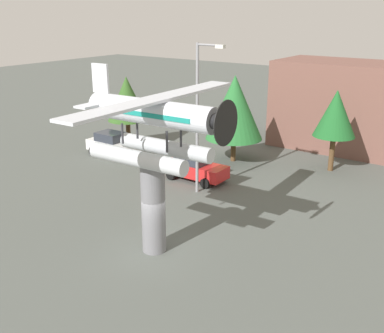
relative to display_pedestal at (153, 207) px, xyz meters
The scene contains 10 objects.
ground_plane 2.19m from the display_pedestal, ahead, with size 140.00×140.00×0.00m, color #515651.
display_pedestal is the anchor object (origin of this frame).
floatplane_monument 3.86m from the display_pedestal, ahead, with size 6.95×10.43×4.00m.
car_near_white 15.62m from the display_pedestal, 141.54° to the left, with size 4.20×2.02×1.76m.
car_mid_red 9.79m from the display_pedestal, 114.12° to the left, with size 4.20×2.02×1.76m.
streetlight_primary 8.13m from the display_pedestal, 108.80° to the left, with size 1.84×0.28×8.87m.
storefront_building 22.22m from the display_pedestal, 82.61° to the left, with size 13.89×5.91×6.79m, color brown.
tree_west 17.62m from the display_pedestal, 136.63° to the left, with size 3.12×3.12×5.68m.
tree_east 14.50m from the display_pedestal, 106.25° to the left, with size 4.10×4.10×6.27m.
tree_center_back 16.18m from the display_pedestal, 80.78° to the left, with size 2.83×2.83×5.59m.
Camera 1 is at (12.92, -15.05, 10.71)m, focal length 44.52 mm.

